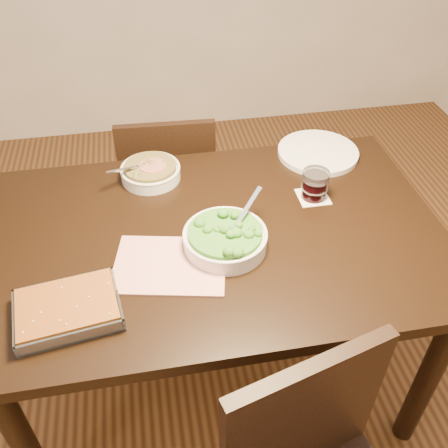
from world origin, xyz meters
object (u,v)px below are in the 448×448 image
Objects in this scene: table at (216,255)px; wine_tumbler at (315,184)px; dinner_plate at (318,152)px; chair_far at (170,186)px; baking_dish at (68,309)px; broccoli_bowl at (225,238)px; stew_bowl at (150,171)px.

table is 14.35× the size of wine_tumbler.
chair_far reaches higher than dinner_plate.
baking_dish reaches higher than dinner_plate.
broccoli_bowl is at bearing 101.86° from chair_far.
broccoli_bowl is 0.38m from wine_tumbler.
stew_bowl is at bearing 158.65° from wine_tumbler.
stew_bowl is at bearing -176.33° from dinner_plate.
broccoli_bowl is at bearing -135.03° from dinner_plate.
broccoli_bowl is 0.30× the size of chair_far.
baking_dish is at bearing -144.95° from dinner_plate.
baking_dish reaches higher than table.
wine_tumbler reaches higher than baking_dish.
wine_tumbler is 0.12× the size of chair_far.
wine_tumbler is (0.77, 0.37, 0.03)m from baking_dish.
table is 4.89× the size of baking_dish.
baking_dish is 1.06m from dinner_plate.
baking_dish is at bearing -154.66° from wine_tumbler.
wine_tumbler reaches higher than broccoli_bowl.
stew_bowl is at bearing 58.18° from baking_dish.
stew_bowl is at bearing 116.27° from broccoli_bowl.
baking_dish is (-0.44, -0.18, -0.01)m from broccoli_bowl.
stew_bowl is 0.56m from wine_tumbler.
broccoli_bowl is 0.87× the size of baking_dish.
dinner_plate is 0.36× the size of chair_far.
stew_bowl is 0.85× the size of broccoli_bowl.
wine_tumbler reaches higher than table.
broccoli_bowl is 0.84× the size of dinner_plate.
wine_tumbler is at bearing -21.35° from stew_bowl.
stew_bowl reaches higher than table.
wine_tumbler reaches higher than dinner_plate.
wine_tumbler is (0.52, -0.20, 0.02)m from stew_bowl.
wine_tumbler is 0.78m from chair_far.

